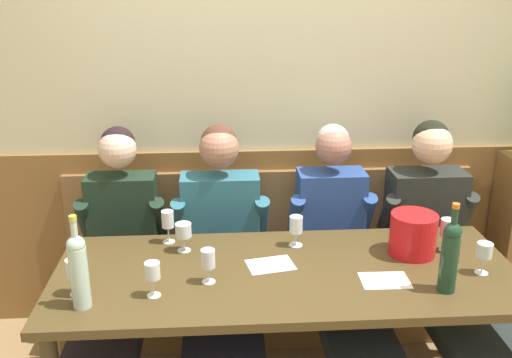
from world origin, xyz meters
The scene contains 21 objects.
room_wall_back centered at (0.00, 1.09, 1.40)m, with size 6.80×0.08×2.80m, color beige.
wood_wainscot_panel centered at (0.00, 1.04, 0.53)m, with size 6.80×0.03×1.05m, color brown.
wall_bench centered at (0.00, 0.83, 0.28)m, with size 2.39×0.42×0.94m.
dining_table centered at (0.00, 0.14, 0.67)m, with size 2.09×0.83×0.76m.
person_right_seat centered at (-0.83, 0.44, 0.61)m, with size 0.48×1.26×1.26m.
person_center_right_seat centered at (-0.29, 0.45, 0.61)m, with size 0.53×1.27×1.27m.
person_left_seat centered at (0.33, 0.45, 0.61)m, with size 0.48×1.26×1.26m.
person_center_left_seat centered at (0.87, 0.47, 0.62)m, with size 0.52×1.27×1.27m.
ice_bucket centered at (0.61, 0.27, 0.86)m, with size 0.22×0.22×0.20m, color red.
wine_bottle_amber_mid centered at (-0.85, -0.10, 0.93)m, with size 0.07×0.07×0.40m.
wine_bottle_clear_water centered at (0.65, -0.08, 0.93)m, with size 0.07×0.07×0.39m.
wine_glass_mid_right centered at (-0.35, 0.06, 0.87)m, with size 0.06×0.06×0.16m.
wine_glass_center_front centered at (-0.57, -0.04, 0.87)m, with size 0.06×0.06×0.15m.
wine_glass_left_end centered at (0.86, 0.06, 0.87)m, with size 0.07×0.07×0.15m.
wine_glass_by_bottle centered at (-0.89, -0.01, 0.87)m, with size 0.07×0.07×0.16m.
wine_glass_mid_left centered at (-0.47, 0.37, 0.86)m, with size 0.08×0.08×0.14m.
wine_glass_right_end centered at (-0.55, 0.47, 0.87)m, with size 0.06×0.06×0.17m.
wine_glass_near_bucket centered at (0.79, 0.28, 0.88)m, with size 0.07×0.07×0.16m.
wine_glass_center_rear centered at (0.07, 0.39, 0.86)m, with size 0.07×0.07×0.15m.
tasting_sheet_left_guest centered at (0.42, 0.02, 0.76)m, with size 0.21×0.15×0.00m, color white.
tasting_sheet_right_guest centered at (-0.07, 0.20, 0.76)m, with size 0.21×0.15×0.00m, color white.
Camera 1 is at (-0.29, -2.13, 2.01)m, focal length 40.15 mm.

